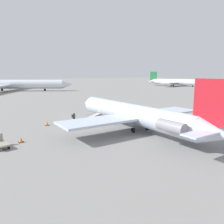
% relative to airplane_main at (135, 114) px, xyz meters
% --- Properties ---
extents(ground_plane, '(600.00, 600.00, 0.00)m').
position_rel_airplane_main_xyz_m(ground_plane, '(0.90, 0.00, -2.05)').
color(ground_plane, gray).
extents(airplane_main, '(27.41, 20.38, 6.85)m').
position_rel_airplane_main_xyz_m(airplane_main, '(0.00, 0.00, 0.00)').
color(airplane_main, silver).
rests_on(airplane_main, ground).
extents(airplane_far_center, '(37.77, 47.26, 9.61)m').
position_rel_airplane_main_xyz_m(airplane_far_center, '(79.53, 3.42, 0.80)').
color(airplane_far_center, silver).
rests_on(airplane_far_center, ground).
extents(airplane_far_right, '(35.28, 27.28, 8.50)m').
position_rel_airplane_main_xyz_m(airplane_far_right, '(64.84, -84.15, 0.48)').
color(airplane_far_right, silver).
rests_on(airplane_far_right, ground).
extents(boarding_stairs, '(1.11, 4.02, 1.70)m').
position_rel_airplane_main_xyz_m(boarding_stairs, '(7.22, 3.88, -1.68)').
color(boarding_stairs, '#B2B2B7').
rests_on(boarding_stairs, ground).
extents(passenger, '(0.36, 0.54, 1.74)m').
position_rel_airplane_main_xyz_m(passenger, '(7.27, 5.41, -1.05)').
color(passenger, '#23232D').
rests_on(passenger, ground).
extents(luggage_cart, '(2.38, 1.52, 1.22)m').
position_rel_airplane_main_xyz_m(luggage_cart, '(1.65, 15.74, -1.59)').
color(luggage_cart, '#9E937F').
rests_on(luggage_cart, ground).
extents(traffic_cone_near_stairs, '(0.57, 0.57, 0.62)m').
position_rel_airplane_main_xyz_m(traffic_cone_near_stairs, '(8.66, 8.94, -1.76)').
color(traffic_cone_near_stairs, black).
rests_on(traffic_cone_near_stairs, ground).
extents(traffic_cone_near_cart, '(0.53, 0.53, 0.58)m').
position_rel_airplane_main_xyz_m(traffic_cone_near_cart, '(2.40, 13.68, -1.79)').
color(traffic_cone_near_cart, black).
rests_on(traffic_cone_near_cart, ground).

